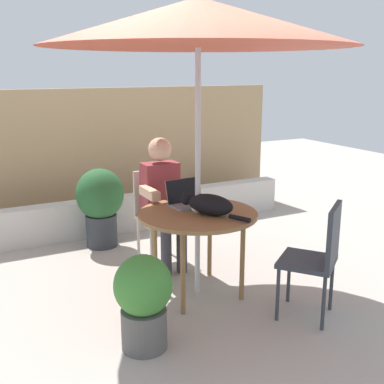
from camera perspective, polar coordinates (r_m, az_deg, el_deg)
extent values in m
plane|color=#ADA399|center=(4.26, 0.63, -11.71)|extent=(14.00, 14.00, 0.00)
cube|color=tan|center=(6.22, -10.20, 4.37)|extent=(4.71, 0.08, 1.64)
cube|color=beige|center=(5.78, -8.06, -2.51)|extent=(4.24, 0.20, 0.42)
cylinder|color=olive|center=(4.00, 0.66, -2.61)|extent=(0.99, 0.99, 0.03)
cylinder|color=olive|center=(4.46, 2.09, -5.66)|extent=(0.04, 0.04, 0.69)
cylinder|color=olive|center=(4.24, -4.36, -6.80)|extent=(0.04, 0.04, 0.69)
cylinder|color=olive|center=(3.78, -1.07, -9.45)|extent=(0.04, 0.04, 0.69)
cylinder|color=olive|center=(4.03, 5.92, -7.97)|extent=(0.04, 0.04, 0.69)
cylinder|color=#B7B7BC|center=(3.90, 0.68, 2.83)|extent=(0.04, 0.04, 2.18)
cone|color=#BF4C38|center=(3.84, 0.73, 19.27)|extent=(2.39, 2.39, 0.36)
sphere|color=#B7B7BC|center=(3.84, 0.73, 19.45)|extent=(0.06, 0.06, 0.06)
cube|color=#B2A899|center=(4.73, -3.70, -3.21)|extent=(0.40, 0.40, 0.04)
cube|color=#B2A899|center=(4.83, -4.61, 0.06)|extent=(0.40, 0.04, 0.44)
cylinder|color=#B2A899|center=(5.02, -2.66, -4.95)|extent=(0.03, 0.03, 0.43)
cylinder|color=#B2A899|center=(4.89, -6.30, -5.53)|extent=(0.03, 0.03, 0.43)
cylinder|color=#B2A899|center=(4.60, -4.74, -6.83)|extent=(0.03, 0.03, 0.43)
cylinder|color=#B2A899|center=(4.73, -0.92, -6.16)|extent=(0.03, 0.03, 0.43)
cube|color=#33383F|center=(3.83, 13.32, -7.92)|extent=(0.56, 0.56, 0.04)
cube|color=#33383F|center=(3.72, 16.25, -4.87)|extent=(0.34, 0.27, 0.44)
cylinder|color=#33383F|center=(3.74, 15.17, -12.47)|extent=(0.03, 0.03, 0.43)
cylinder|color=#33383F|center=(4.05, 16.03, -10.42)|extent=(0.03, 0.03, 0.43)
cylinder|color=#33383F|center=(4.10, 11.28, -9.77)|extent=(0.03, 0.03, 0.43)
cylinder|color=#33383F|center=(3.80, 10.02, -11.73)|extent=(0.03, 0.03, 0.43)
cube|color=maroon|center=(4.65, -3.76, 0.17)|extent=(0.34, 0.20, 0.54)
sphere|color=#DBAD89|center=(4.56, -3.79, 5.02)|extent=(0.22, 0.22, 0.22)
cube|color=#383842|center=(4.55, -3.87, -3.04)|extent=(0.12, 0.30, 0.12)
cylinder|color=#383842|center=(4.51, -3.04, -6.96)|extent=(0.10, 0.10, 0.46)
cube|color=#383842|center=(4.61, -2.05, -2.77)|extent=(0.12, 0.30, 0.12)
cylinder|color=#383842|center=(4.58, -1.21, -6.64)|extent=(0.10, 0.10, 0.46)
cube|color=#DBAD89|center=(4.37, -5.01, -0.11)|extent=(0.08, 0.32, 0.08)
cube|color=#DBAD89|center=(4.53, -0.33, 0.47)|extent=(0.08, 0.32, 0.08)
cube|color=gray|center=(4.17, -0.42, -1.55)|extent=(0.32, 0.25, 0.02)
cube|color=black|center=(4.23, -1.18, 0.18)|extent=(0.30, 0.09, 0.20)
cube|color=gray|center=(4.24, -1.25, 0.20)|extent=(0.30, 0.09, 0.20)
ellipsoid|color=black|center=(3.91, 2.17, -1.49)|extent=(0.37, 0.44, 0.17)
sphere|color=black|center=(4.02, -0.64, -0.75)|extent=(0.11, 0.11, 0.11)
ellipsoid|color=white|center=(3.97, 0.79, -1.79)|extent=(0.16, 0.16, 0.09)
cylinder|color=black|center=(3.77, 5.62, -3.08)|extent=(0.12, 0.17, 0.04)
cone|color=black|center=(4.03, -0.41, 0.03)|extent=(0.04, 0.04, 0.03)
cone|color=black|center=(3.98, -0.88, -0.15)|extent=(0.04, 0.04, 0.03)
cylinder|color=#595654|center=(3.46, -5.62, -15.64)|extent=(0.31, 0.31, 0.28)
ellipsoid|color=#3D7F33|center=(3.32, -5.76, -10.84)|extent=(0.40, 0.40, 0.42)
cylinder|color=#33383D|center=(5.34, -10.54, -4.42)|extent=(0.33, 0.33, 0.35)
ellipsoid|color=#26592D|center=(5.23, -10.74, -0.22)|extent=(0.50, 0.50, 0.54)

